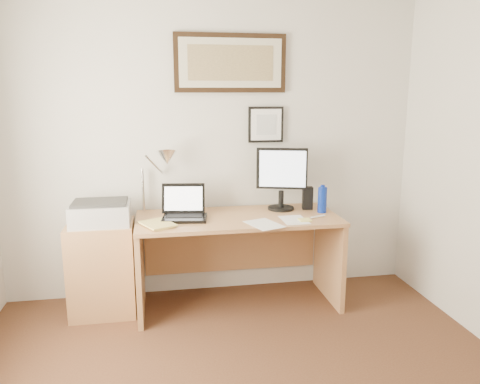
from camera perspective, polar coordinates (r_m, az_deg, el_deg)
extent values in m
cube|color=silver|center=(3.97, -3.33, 5.27)|extent=(3.50, 0.02, 2.50)
cube|color=#A26F44|center=(3.87, -16.42, -8.94)|extent=(0.50, 0.40, 0.73)
cylinder|color=navy|center=(3.88, 10.00, -0.96)|extent=(0.07, 0.07, 0.21)
cylinder|color=navy|center=(3.86, 10.06, 0.70)|extent=(0.04, 0.04, 0.02)
cube|color=black|center=(3.98, 8.23, -0.73)|extent=(0.10, 0.09, 0.19)
cube|color=white|center=(3.51, 2.95, -3.94)|extent=(0.29, 0.34, 0.00)
cube|color=white|center=(3.64, 6.61, -3.40)|extent=(0.19, 0.27, 0.00)
cube|color=#E6D96D|center=(3.63, 7.91, -3.38)|extent=(0.09, 0.09, 0.01)
cylinder|color=white|center=(3.74, 9.46, -2.97)|extent=(0.14, 0.06, 0.02)
imported|color=#D5BE64|center=(3.48, -11.46, -4.15)|extent=(0.30, 0.33, 0.02)
cube|color=#A26F44|center=(3.73, -0.26, -3.23)|extent=(1.60, 0.70, 0.03)
cube|color=#A26F44|center=(3.80, -12.09, -9.18)|extent=(0.04, 0.65, 0.72)
cube|color=#A26F44|center=(4.04, 10.81, -7.80)|extent=(0.04, 0.65, 0.72)
cube|color=#A26F44|center=(4.12, -1.04, -5.86)|extent=(1.50, 0.03, 0.55)
cube|color=black|center=(3.65, -6.75, -3.19)|extent=(0.37, 0.29, 0.02)
cube|color=black|center=(3.68, -6.79, -2.86)|extent=(0.30, 0.17, 0.00)
cube|color=black|center=(3.75, -6.93, -0.77)|extent=(0.35, 0.12, 0.23)
cube|color=white|center=(3.75, -6.92, -0.80)|extent=(0.30, 0.10, 0.18)
cylinder|color=black|center=(3.96, 5.00, -1.97)|extent=(0.22, 0.22, 0.02)
cylinder|color=black|center=(3.94, 5.02, -0.84)|extent=(0.04, 0.04, 0.14)
cube|color=black|center=(3.88, 5.13, 2.86)|extent=(0.41, 0.15, 0.34)
cube|color=white|center=(3.86, 5.21, 2.82)|extent=(0.37, 0.11, 0.30)
cube|color=#ABABAD|center=(3.72, -16.63, -2.57)|extent=(0.44, 0.34, 0.16)
cube|color=#2D2D2D|center=(3.70, -16.71, -1.22)|extent=(0.40, 0.30, 0.02)
cylinder|color=silver|center=(3.91, -11.74, 0.19)|extent=(0.02, 0.02, 0.36)
cylinder|color=silver|center=(3.81, -10.40, 3.30)|extent=(0.15, 0.23, 0.19)
cone|color=silver|center=(3.75, -8.90, 4.13)|extent=(0.16, 0.18, 0.15)
cube|color=black|center=(3.94, -1.17, 15.44)|extent=(0.92, 0.03, 0.47)
cube|color=beige|center=(3.92, -1.12, 15.46)|extent=(0.84, 0.01, 0.39)
cube|color=olive|center=(3.92, -1.11, 15.46)|extent=(0.70, 0.00, 0.28)
cube|color=black|center=(4.00, 3.16, 8.21)|extent=(0.30, 0.02, 0.30)
cube|color=white|center=(3.99, 3.21, 8.20)|extent=(0.26, 0.00, 0.26)
cube|color=#B9BEC3|center=(3.98, 3.22, 8.19)|extent=(0.17, 0.00, 0.17)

